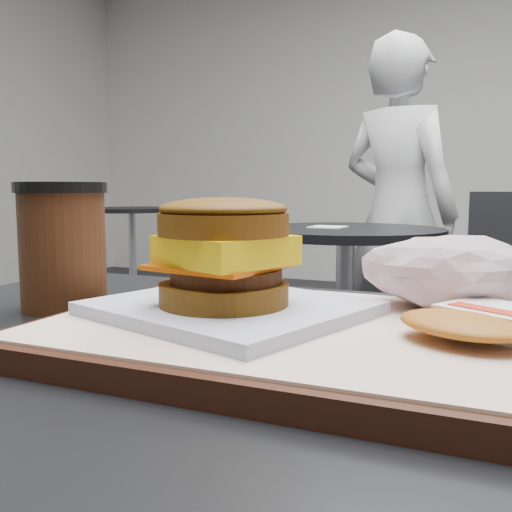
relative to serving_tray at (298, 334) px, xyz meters
The scene contains 10 objects.
serving_tray is the anchor object (origin of this frame).
breakfast_sandwich 0.08m from the serving_tray, behind, with size 0.23×0.22×0.09m.
hash_brown 0.14m from the serving_tray, ahead, with size 0.14×0.12×0.02m.
crumpled_wrapper 0.14m from the serving_tray, 44.26° to the left, with size 0.14×0.11×0.06m, color silver, non-canonical shape.
coffee_cup 0.27m from the serving_tray, behind, with size 0.09×0.09×0.13m.
neighbor_table 1.66m from the serving_tray, 103.35° to the left, with size 0.70×0.70×0.75m.
napkin 1.66m from the serving_tray, 105.65° to the left, with size 0.12×0.12×0.00m, color white.
neighbor_chair 1.82m from the serving_tray, 86.89° to the left, with size 0.61×0.44×0.88m.
patron 2.24m from the serving_tray, 97.81° to the left, with size 0.57×0.37×1.55m, color silver.
bg_table_mid 3.99m from the serving_tray, 127.63° to the left, with size 0.66×0.66×0.75m.
Camera 1 is at (0.17, -0.35, 0.89)m, focal length 40.00 mm.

